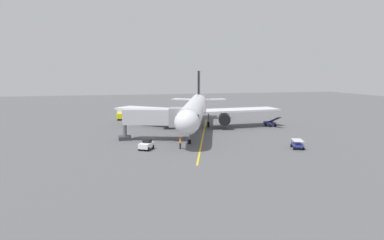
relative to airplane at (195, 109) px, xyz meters
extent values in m
plane|color=#565659|center=(-0.85, 0.57, -4.00)|extent=(220.00, 220.00, 0.00)
cube|color=yellow|center=(0.09, 6.27, -4.00)|extent=(12.54, 38.13, 0.01)
cylinder|color=silver|center=(0.09, 0.27, 0.10)|extent=(14.08, 33.52, 3.80)
ellipsoid|color=silver|center=(5.69, 17.58, 0.10)|extent=(4.67, 4.92, 3.61)
cone|color=silver|center=(-5.61, -17.33, 0.10)|extent=(4.18, 3.91, 3.42)
cube|color=black|center=(5.26, 16.25, 0.65)|extent=(3.57, 2.52, 0.90)
cube|color=silver|center=(-9.17, -0.65, -0.50)|extent=(17.38, 6.40, 0.36)
cylinder|color=black|center=(-5.74, 1.10, -2.00)|extent=(3.23, 3.94, 2.30)
cylinder|color=black|center=(-5.20, 2.77, -2.00)|extent=(2.06, 0.84, 2.10)
cube|color=silver|center=(7.05, -5.90, -0.50)|extent=(16.41, 14.93, 0.36)
cylinder|color=black|center=(5.30, -2.47, -2.00)|extent=(3.23, 3.94, 2.30)
cylinder|color=black|center=(5.84, -0.80, -2.00)|extent=(2.06, 0.84, 2.10)
cube|color=black|center=(-4.68, -14.48, 3.90)|extent=(1.82, 4.68, 7.20)
cube|color=silver|center=(-7.64, -13.21, 0.70)|extent=(6.40, 2.41, 0.24)
cube|color=silver|center=(-1.55, -15.18, 0.70)|extent=(6.59, 5.70, 0.24)
cylinder|color=slate|center=(4.24, 13.11, -2.27)|extent=(0.24, 0.24, 2.77)
cylinder|color=black|center=(4.24, 13.11, -3.65)|extent=(0.64, 0.80, 0.70)
cylinder|color=slate|center=(-3.31, -1.79, -2.07)|extent=(0.24, 0.24, 2.77)
cylinder|color=black|center=(-3.31, -1.79, -3.45)|extent=(0.77, 1.19, 1.10)
cylinder|color=slate|center=(1.64, -3.39, -2.07)|extent=(0.24, 0.24, 2.77)
cylinder|color=black|center=(1.64, -3.39, -3.45)|extent=(0.77, 1.19, 1.10)
cube|color=#B7B7BC|center=(9.66, 8.73, -0.10)|extent=(9.36, 5.24, 2.50)
cube|color=gray|center=(5.37, 10.12, -0.10)|extent=(3.65, 3.91, 3.00)
cylinder|color=slate|center=(13.94, 7.35, -2.05)|extent=(0.70, 0.70, 3.90)
cube|color=#333338|center=(13.94, 7.35, -3.70)|extent=(2.00, 2.00, 0.60)
cylinder|color=#23232D|center=(6.39, 16.24, -3.56)|extent=(0.26, 0.26, 0.88)
cube|color=orange|center=(6.39, 16.24, -2.82)|extent=(0.34, 0.43, 0.60)
cube|color=silver|center=(6.39, 16.24, -2.82)|extent=(0.35, 0.45, 0.10)
sphere|color=brown|center=(6.39, 16.24, -2.40)|extent=(0.22, 0.22, 0.22)
cube|color=yellow|center=(13.71, -16.14, -2.98)|extent=(2.26, 2.11, 1.20)
cube|color=black|center=(13.88, -15.46, -2.78)|extent=(1.69, 0.57, 0.70)
cube|color=silver|center=(13.23, -18.03, -2.48)|extent=(2.82, 3.98, 2.20)
cylinder|color=black|center=(13.14, -15.74, -3.58)|extent=(0.45, 0.88, 0.84)
cylinder|color=black|center=(14.40, -16.06, -3.58)|extent=(0.45, 0.88, 0.84)
cylinder|color=black|center=(12.36, -18.84, -3.58)|extent=(0.45, 0.88, 0.84)
cylinder|color=black|center=(13.62, -19.16, -3.58)|extent=(0.45, 0.88, 0.84)
cube|color=#2D3899|center=(-16.05, 0.04, -3.38)|extent=(1.74, 2.36, 0.60)
cube|color=black|center=(-16.23, 1.63, -2.48)|extent=(1.33, 3.83, 1.61)
cylinder|color=black|center=(-16.83, 1.11, -3.68)|extent=(0.32, 0.66, 0.64)
cylinder|color=black|center=(-15.53, 1.26, -3.68)|extent=(0.32, 0.66, 0.64)
cylinder|color=black|center=(-16.65, -0.38, -3.68)|extent=(0.32, 0.66, 0.64)
cylinder|color=black|center=(-15.36, -0.23, -3.68)|extent=(0.32, 0.66, 0.64)
cube|color=#2D3899|center=(-10.39, 20.06, -3.44)|extent=(2.17, 2.91, 0.24)
cube|color=silver|center=(-10.39, 20.06, -2.77)|extent=(2.17, 2.91, 0.08)
cylinder|color=slate|center=(-10.59, 21.40, -3.04)|extent=(0.06, 0.06, 0.55)
cylinder|color=slate|center=(-9.41, 20.99, -3.04)|extent=(0.06, 0.06, 0.55)
cylinder|color=slate|center=(-11.37, 19.13, -3.04)|extent=(0.06, 0.06, 0.55)
cylinder|color=slate|center=(-10.20, 18.72, -3.04)|extent=(0.06, 0.06, 0.55)
cylinder|color=black|center=(-10.70, 21.17, -3.78)|extent=(0.38, 0.50, 0.44)
cylinder|color=black|center=(-9.47, 20.75, -3.78)|extent=(0.38, 0.50, 0.44)
cylinder|color=black|center=(-11.32, 19.37, -3.78)|extent=(0.38, 0.50, 0.44)
cylinder|color=black|center=(-10.09, 18.95, -3.78)|extent=(0.38, 0.50, 0.44)
cube|color=white|center=(11.27, 15.51, -3.35)|extent=(2.48, 2.74, 0.70)
cube|color=black|center=(11.11, 15.26, -2.75)|extent=(1.41, 1.34, 0.50)
cylinder|color=black|center=(11.13, 16.53, -3.70)|extent=(0.53, 0.64, 0.60)
cylinder|color=black|center=(12.24, 15.86, -3.70)|extent=(0.53, 0.64, 0.60)
cylinder|color=black|center=(10.29, 15.17, -3.70)|extent=(0.53, 0.64, 0.60)
cylinder|color=black|center=(11.40, 14.49, -3.70)|extent=(0.53, 0.64, 0.60)
camera|label=1|loc=(16.12, 62.72, 7.02)|focal=31.10mm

